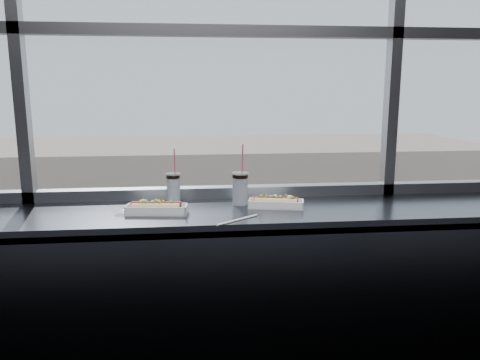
{
  "coord_description": "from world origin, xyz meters",
  "views": [
    {
      "loc": [
        -0.14,
        -1.07,
        1.7
      ],
      "look_at": [
        0.11,
        1.23,
        1.25
      ],
      "focal_mm": 35.0,
      "sensor_mm": 36.0,
      "label": 1
    }
  ],
  "objects": [
    {
      "name": "wall_back_lower",
      "position": [
        0.0,
        1.5,
        0.55
      ],
      "size": [
        6.0,
        0.0,
        6.0
      ],
      "primitive_type": "plane",
      "rotation": [
        1.57,
        0.0,
        0.0
      ],
      "color": "black",
      "rests_on": "ground"
    },
    {
      "name": "counter",
      "position": [
        0.0,
        1.23,
        1.07
      ],
      "size": [
        6.0,
        0.55,
        0.06
      ],
      "primitive_type": "cube",
      "color": "#545A67",
      "rests_on": "ground"
    },
    {
      "name": "counter_fascia",
      "position": [
        0.0,
        0.97,
        0.55
      ],
      "size": [
        6.0,
        0.04,
        1.04
      ],
      "primitive_type": "cube",
      "color": "#545A67",
      "rests_on": "ground"
    },
    {
      "name": "hotdog_tray_left",
      "position": [
        -0.3,
        1.18,
        1.13
      ],
      "size": [
        0.31,
        0.13,
        0.07
      ],
      "rotation": [
        0.0,
        0.0,
        -0.12
      ],
      "color": "white",
      "rests_on": "counter"
    },
    {
      "name": "hotdog_tray_right",
      "position": [
        0.3,
        1.23,
        1.13
      ],
      "size": [
        0.29,
        0.15,
        0.07
      ],
      "rotation": [
        0.0,
        0.0,
        -0.23
      ],
      "color": "white",
      "rests_on": "counter"
    },
    {
      "name": "soda_cup_left",
      "position": [
        -0.23,
        1.42,
        1.19
      ],
      "size": [
        0.08,
        0.08,
        0.29
      ],
      "color": "white",
      "rests_on": "counter"
    },
    {
      "name": "soda_cup_right",
      "position": [
        0.12,
        1.32,
        1.19
      ],
      "size": [
        0.09,
        0.09,
        0.32
      ],
      "color": "white",
      "rests_on": "counter"
    },
    {
      "name": "loose_straw",
      "position": [
        0.08,
        1.01,
        1.1
      ],
      "size": [
        0.2,
        0.16,
        0.01
      ],
      "primitive_type": "cylinder",
      "rotation": [
        0.0,
        1.57,
        0.65
      ],
      "color": "white",
      "rests_on": "counter"
    },
    {
      "name": "wrapper",
      "position": [
        -0.46,
        1.19,
        1.11
      ],
      "size": [
        0.1,
        0.07,
        0.03
      ],
      "primitive_type": "ellipsoid",
      "color": "silver",
      "rests_on": "counter"
    },
    {
      "name": "plaza_ground",
      "position": [
        0.0,
        45.0,
        -11.0
      ],
      "size": [
        120.0,
        120.0,
        0.0
      ],
      "primitive_type": "plane",
      "color": "gray",
      "rests_on": "ground"
    },
    {
      "name": "street_asphalt",
      "position": [
        0.0,
        21.5,
        -10.97
      ],
      "size": [
        80.0,
        10.0,
        0.06
      ],
      "primitive_type": "cube",
      "color": "black",
      "rests_on": "plaza_ground"
    },
    {
      "name": "far_sidewalk",
      "position": [
        0.0,
        29.5,
        -10.98
      ],
      "size": [
        80.0,
        6.0,
        0.04
      ],
      "primitive_type": "cube",
      "color": "gray",
      "rests_on": "plaza_ground"
    },
    {
      "name": "far_building",
      "position": [
        0.0,
        39.5,
        -7.0
      ],
      "size": [
        50.0,
        14.0,
        8.0
      ],
      "primitive_type": "cube",
      "color": "gray",
      "rests_on": "plaza_ground"
    },
    {
      "name": "car_near_c",
      "position": [
        1.71,
        17.5,
        -9.79
      ],
      "size": [
        3.11,
        7.01,
        2.31
      ],
      "primitive_type": "imported",
      "rotation": [
        0.0,
        0.0,
        1.6
      ],
      "color": "#6C2A06",
      "rests_on": "street_asphalt"
    },
    {
      "name": "car_far_c",
      "position": [
        10.78,
        25.5,
        -9.84
      ],
      "size": [
        2.75,
        6.58,
        2.19
      ],
      "primitive_type": "imported",
      "rotation": [
        0.0,
        0.0,
        1.57
      ],
      "color": "white",
      "rests_on": "street_asphalt"
    },
    {
      "name": "car_near_d",
      "position": [
        7.34,
        17.5,
        -9.85
      ],
      "size": [
        3.47,
        6.8,
        2.17
      ],
      "primitive_type": "imported",
      "rotation": [
        0.0,
        0.0,
        1.69
      ],
      "color": "beige",
      "rests_on": "street_asphalt"
    },
    {
      "name": "car_far_a",
      "position": [
        -9.54,
        25.5,
        -9.89
      ],
      "size": [
        2.64,
        6.32,
        2.11
      ],
      "primitive_type": "imported",
      "rotation": [
        0.0,
        0.0,
        1.57
      ],
      "color": "black",
      "rests_on": "street_asphalt"
    },
    {
      "name": "car_far_b",
      "position": [
        2.19,
        25.5,
        -9.96
      ],
      "size": [
        2.96,
        6.05,
        1.95
      ],
      "primitive_type": "imported",
      "rotation": [
        0.0,
        0.0,
        1.48
      ],
      "color": "maroon",
      "rests_on": "street_asphalt"
    },
    {
      "name": "pedestrian_b",
      "position": [
        -0.85,
        29.35,
        -9.86
      ],
      "size": [
        0.97,
        0.73,
        2.19
      ],
      "primitive_type": "imported",
      "color": "#66605B",
      "rests_on": "far_sidewalk"
    },
    {
      "name": "pedestrian_c",
      "position": [
        6.21,
        28.39,
        -9.89
      ],
      "size": [
        0.96,
        0.72,
        2.15
      ],
      "primitive_type": "imported",
      "color": "#66605B",
      "rests_on": "far_sidewalk"
    },
    {
      "name": "tree_left",
      "position": [
        -8.31,
        29.5,
        -7.47
      ],
      "size": [
        3.33,
        3.33,
        5.21
      ],
      "color": "#47382B",
      "rests_on": "far_sidewalk"
    },
    {
      "name": "tree_center",
      "position": [
        -0.01,
        29.5,
        -7.85
      ],
      "size": [
        2.97,
        2.97,
        4.64
      ],
      "color": "#47382B",
      "rests_on": "far_sidewalk"
    },
    {
      "name": "tree_right",
      "position": [
        11.6,
        29.5,
        -7.89
      ],
      "size": [
        2.94,
        2.94,
        4.59
      ],
      "color": "#47382B",
      "rests_on": "far_sidewalk"
    }
  ]
}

